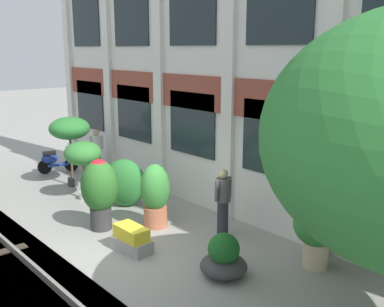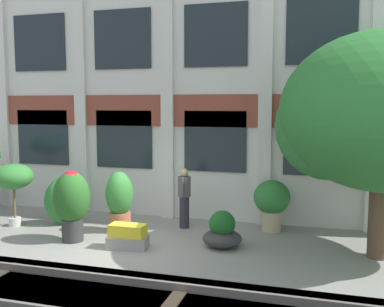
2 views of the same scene
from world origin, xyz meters
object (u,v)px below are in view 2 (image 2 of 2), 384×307
at_px(potted_plant_fluted_column, 272,201).
at_px(potted_plant_glazed_jar, 119,200).
at_px(potted_plant_square_trough, 128,237).
at_px(potted_plant_ribbed_drum, 72,199).
at_px(topiary_hedge, 66,200).
at_px(resident_by_doorway, 184,196).
at_px(broadleaf_tree, 384,117).
at_px(potted_plant_terracotta_small, 13,178).
at_px(potted_plant_wide_bowl, 222,232).

distance_m(potted_plant_fluted_column, potted_plant_glazed_jar, 3.93).
bearing_deg(potted_plant_square_trough, potted_plant_fluted_column, 37.92).
relative_size(potted_plant_ribbed_drum, topiary_hedge, 1.30).
xyz_separation_m(potted_plant_fluted_column, potted_plant_square_trough, (-3.00, -2.33, -0.54)).
bearing_deg(potted_plant_glazed_jar, potted_plant_fluted_column, 16.44).
bearing_deg(resident_by_doorway, broadleaf_tree, 163.48).
distance_m(potted_plant_terracotta_small, topiary_hedge, 1.51).
distance_m(potted_plant_terracotta_small, potted_plant_ribbed_drum, 2.39).
xyz_separation_m(broadleaf_tree, topiary_hedge, (-7.91, 0.52, -2.36)).
distance_m(potted_plant_glazed_jar, potted_plant_wide_bowl, 2.91).
xyz_separation_m(potted_plant_square_trough, topiary_hedge, (-2.49, 1.47, 0.40)).
relative_size(potted_plant_wide_bowl, potted_plant_square_trough, 0.95).
bearing_deg(potted_plant_terracotta_small, potted_plant_ribbed_drum, -19.21).
xyz_separation_m(potted_plant_ribbed_drum, potted_plant_wide_bowl, (3.55, 0.57, -0.68)).
relative_size(broadleaf_tree, topiary_hedge, 3.64).
xyz_separation_m(potted_plant_fluted_column, potted_plant_glazed_jar, (-3.77, -1.11, 0.02)).
height_order(potted_plant_glazed_jar, potted_plant_square_trough, potted_plant_glazed_jar).
xyz_separation_m(potted_plant_terracotta_small, potted_plant_ribbed_drum, (2.24, -0.78, -0.29)).
relative_size(potted_plant_terracotta_small, resident_by_doorway, 1.06).
bearing_deg(resident_by_doorway, potted_plant_ribbed_drum, 36.49).
bearing_deg(topiary_hedge, broadleaf_tree, -3.79).
relative_size(potted_plant_glazed_jar, topiary_hedge, 1.18).
distance_m(resident_by_doorway, topiary_hedge, 3.27).
bearing_deg(potted_plant_wide_bowl, potted_plant_glazed_jar, 169.83).
bearing_deg(potted_plant_terracotta_small, broadleaf_tree, 0.14).
bearing_deg(resident_by_doorway, potted_plant_square_trough, 66.62).
bearing_deg(broadleaf_tree, potted_plant_ribbed_drum, -173.41).
bearing_deg(potted_plant_ribbed_drum, potted_plant_terracotta_small, 160.79).
xyz_separation_m(potted_plant_wide_bowl, resident_by_doorway, (-1.32, 1.31, 0.52)).
bearing_deg(topiary_hedge, potted_plant_square_trough, -30.49).
xyz_separation_m(potted_plant_glazed_jar, resident_by_doorway, (1.50, 0.80, 0.03)).
distance_m(broadleaf_tree, potted_plant_terracotta_small, 9.32).
height_order(potted_plant_terracotta_small, potted_plant_wide_bowl, potted_plant_terracotta_small).
xyz_separation_m(potted_plant_fluted_column, topiary_hedge, (-5.49, -0.87, -0.14)).
height_order(potted_plant_fluted_column, topiary_hedge, potted_plant_fluted_column).
bearing_deg(potted_plant_wide_bowl, resident_by_doorway, 135.30).
bearing_deg(potted_plant_square_trough, potted_plant_wide_bowl, 19.26).
bearing_deg(potted_plant_square_trough, resident_by_doorway, 70.20).
xyz_separation_m(potted_plant_wide_bowl, potted_plant_square_trough, (-2.05, -0.71, -0.07)).
height_order(potted_plant_glazed_jar, potted_plant_ribbed_drum, potted_plant_ribbed_drum).
bearing_deg(potted_plant_square_trough, potted_plant_ribbed_drum, 174.63).
bearing_deg(potted_plant_wide_bowl, potted_plant_square_trough, -160.74).
height_order(potted_plant_fluted_column, resident_by_doorway, resident_by_doorway).
distance_m(potted_plant_square_trough, topiary_hedge, 2.92).
relative_size(potted_plant_glazed_jar, potted_plant_wide_bowl, 1.72).
height_order(broadleaf_tree, potted_plant_wide_bowl, broadleaf_tree).
bearing_deg(broadleaf_tree, potted_plant_fluted_column, 150.13).
relative_size(potted_plant_terracotta_small, potted_plant_ribbed_drum, 0.98).
xyz_separation_m(broadleaf_tree, potted_plant_fluted_column, (-2.42, 1.39, -2.22)).
relative_size(potted_plant_square_trough, topiary_hedge, 0.72).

